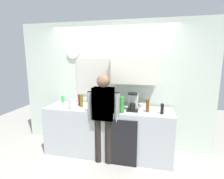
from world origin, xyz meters
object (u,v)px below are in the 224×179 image
Objects in this scene: bottle_clear_soda at (122,105)px; bottle_dark_sauce at (162,109)px; bottle_olive_oil at (82,101)px; person_guest at (103,112)px; cup_blue_mug at (121,104)px; person_at_sink at (103,112)px; coffee_maker at (133,102)px; bottle_green_wine at (108,99)px; bottle_amber_beer at (148,106)px; bottle_red_vinegar at (80,100)px; mixing_bowl at (144,105)px; dish_soap at (63,99)px; cup_white_mug at (103,107)px; storage_canister at (73,104)px.

bottle_dark_sauce is (0.69, 0.08, -0.05)m from bottle_clear_soda.
bottle_olive_oil is 0.16× the size of person_guest.
person_at_sink reaches higher than cup_blue_mug.
coffee_maker reaches higher than bottle_dark_sauce.
person_guest is at bearing -88.75° from bottle_green_wine.
bottle_green_wine is 0.27m from cup_blue_mug.
cup_blue_mug is (-0.51, 0.21, -0.07)m from bottle_amber_beer.
bottle_red_vinegar is 0.94m from bottle_clear_soda.
bottle_red_vinegar is at bearing 162.64° from bottle_clear_soda.
bottle_dark_sauce reaches higher than mixing_bowl.
person_at_sink is at bearing -25.84° from dish_soap.
coffee_maker is 0.21× the size of person_at_sink.
mixing_bowl is at bearing 12.43° from bottle_olive_oil.
cup_white_mug is at bearing -8.19° from bottle_olive_oil.
cup_white_mug is at bearing 163.46° from bottle_clear_soda.
person_guest reaches higher than bottle_dark_sauce.
cup_white_mug is (-0.53, -0.08, -0.10)m from coffee_maker.
bottle_green_wine is 1.36× the size of mixing_bowl.
bottle_green_wine is 1.04m from dish_soap.
storage_canister reaches higher than mixing_bowl.
coffee_maker reaches higher than cup_white_mug.
mixing_bowl is (0.19, 0.25, -0.11)m from coffee_maker.
cup_blue_mug is (-0.07, 0.35, -0.09)m from bottle_clear_soda.
cup_blue_mug is at bearing 160.38° from bottle_dark_sauce.
cup_blue_mug is at bearing -2.79° from dish_soap.
bottle_dark_sauce is at bearing 6.97° from bottle_clear_soda.
bottle_red_vinegar is 1.22× the size of bottle_dark_sauce.
storage_canister is at bearing -101.06° from bottle_red_vinegar.
bottle_clear_soda reaches higher than mixing_bowl.
bottle_red_vinegar is (-1.07, 0.10, -0.04)m from coffee_maker.
bottle_dark_sauce is (1.50, -0.09, -0.03)m from bottle_olive_oil.
bottle_amber_beer is 1.35× the size of storage_canister.
person_at_sink reaches higher than bottle_red_vinegar.
person_guest is (1.04, -0.50, -0.06)m from dish_soap.
bottle_dark_sauce is at bearing -47.15° from mixing_bowl.
person_guest reaches higher than dish_soap.
bottle_olive_oil is at bearing -10.00° from person_guest.
bottle_clear_soda is at bearing -44.17° from bottle_green_wine.
cup_white_mug is at bearing -177.47° from bottle_amber_beer.
bottle_green_wine reaches higher than dish_soap.
bottle_red_vinegar reaches higher than storage_canister.
dish_soap is (-1.34, 0.41, -0.06)m from bottle_clear_soda.
bottle_olive_oil is 1.09× the size of bottle_amber_beer.
bottle_olive_oil is 1.47× the size of storage_canister.
person_guest reaches higher than storage_canister.
dish_soap is at bearing 155.72° from person_at_sink.
bottle_red_vinegar is at bearing 174.91° from coffee_maker.
bottle_red_vinegar is 1.27m from mixing_bowl.
coffee_maker reaches higher than bottle_red_vinegar.
bottle_red_vinegar is at bearing -174.96° from cup_blue_mug.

